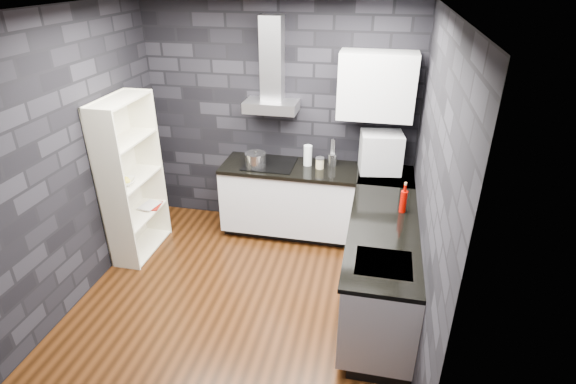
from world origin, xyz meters
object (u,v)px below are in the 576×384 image
(pot, at_px, (256,160))
(red_bottle, at_px, (403,202))
(appliance_garage, at_px, (381,152))
(bookshelf, at_px, (132,179))
(storage_jar, at_px, (320,164))
(fruit_bowl, at_px, (124,182))
(utensil_crock, at_px, (332,160))
(glass_vase, at_px, (308,155))

(pot, xyz_separation_m, red_bottle, (1.64, -0.74, 0.03))
(appliance_garage, xyz_separation_m, bookshelf, (-2.63, -0.79, -0.22))
(pot, bearing_deg, red_bottle, -24.28)
(storage_jar, height_order, fruit_bowl, storage_jar)
(storage_jar, bearing_deg, pot, -171.90)
(utensil_crock, bearing_deg, fruit_bowl, -154.81)
(utensil_crock, xyz_separation_m, red_bottle, (0.79, -0.96, 0.04))
(appliance_garage, distance_m, red_bottle, 0.95)
(storage_jar, xyz_separation_m, bookshelf, (-1.96, -0.73, -0.06))
(storage_jar, xyz_separation_m, appliance_garage, (0.67, 0.07, 0.17))
(storage_jar, distance_m, fruit_bowl, 2.14)
(storage_jar, distance_m, red_bottle, 1.25)
(pot, distance_m, bookshelf, 1.38)
(pot, xyz_separation_m, glass_vase, (0.58, 0.17, 0.04))
(glass_vase, distance_m, appliance_garage, 0.83)
(bookshelf, height_order, fruit_bowl, bookshelf)
(appliance_garage, distance_m, bookshelf, 2.75)
(utensil_crock, relative_size, appliance_garage, 0.31)
(utensil_crock, height_order, red_bottle, red_bottle)
(pot, relative_size, red_bottle, 1.10)
(glass_vase, bearing_deg, pot, -163.93)
(storage_jar, distance_m, utensil_crock, 0.17)
(appliance_garage, relative_size, fruit_bowl, 1.95)
(appliance_garage, bearing_deg, bookshelf, -171.74)
(red_bottle, height_order, fruit_bowl, red_bottle)
(utensil_crock, xyz_separation_m, fruit_bowl, (-2.09, -0.98, -0.03))
(utensil_crock, xyz_separation_m, appliance_garage, (0.54, -0.05, 0.16))
(glass_vase, relative_size, utensil_crock, 1.71)
(appliance_garage, bearing_deg, glass_vase, 171.66)
(utensil_crock, relative_size, red_bottle, 0.65)
(pot, bearing_deg, storage_jar, 8.10)
(pot, relative_size, bookshelf, 0.13)
(pot, distance_m, fruit_bowl, 1.45)
(utensil_crock, height_order, fruit_bowl, utensil_crock)
(glass_vase, height_order, utensil_crock, glass_vase)
(glass_vase, bearing_deg, red_bottle, -40.50)
(red_bottle, distance_m, bookshelf, 2.88)
(appliance_garage, bearing_deg, storage_jar, 177.08)
(pot, relative_size, fruit_bowl, 1.03)
(glass_vase, xyz_separation_m, appliance_garage, (0.82, 0.00, 0.11))
(pot, bearing_deg, glass_vase, 16.07)
(utensil_crock, height_order, appliance_garage, appliance_garage)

